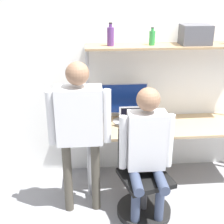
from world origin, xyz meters
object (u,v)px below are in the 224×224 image
(cell_phone, at_px, (158,130))
(bottle_green, at_px, (152,38))
(person_seated, at_px, (147,146))
(person_standing, at_px, (79,122))
(laptop, at_px, (135,123))
(bottle_purple, at_px, (111,36))
(office_chair, at_px, (143,188))
(monitor, at_px, (123,101))
(storage_box, at_px, (195,35))

(cell_phone, xyz_separation_m, bottle_green, (-0.06, 0.27, 0.96))
(person_seated, bearing_deg, person_standing, 168.30)
(person_seated, bearing_deg, laptop, 93.02)
(person_standing, relative_size, bottle_purple, 6.61)
(cell_phone, relative_size, bottle_purple, 0.62)
(office_chair, bearing_deg, laptop, 92.09)
(person_seated, bearing_deg, bottle_green, 78.11)
(monitor, relative_size, bottle_green, 2.96)
(office_chair, xyz_separation_m, storage_box, (0.64, 0.71, 1.44))
(monitor, distance_m, office_chair, 1.00)
(person_standing, relative_size, bottle_green, 8.48)
(office_chair, bearing_deg, bottle_purple, 111.41)
(bottle_purple, bearing_deg, monitor, -2.78)
(laptop, xyz_separation_m, office_chair, (0.02, -0.50, -0.51))
(laptop, height_order, storage_box, storage_box)
(office_chair, distance_m, storage_box, 1.73)
(monitor, distance_m, person_seated, 0.78)
(monitor, relative_size, person_standing, 0.35)
(laptop, distance_m, bottle_green, 0.95)
(office_chair, relative_size, bottle_purple, 3.77)
(monitor, bearing_deg, storage_box, 0.51)
(bottle_purple, height_order, bottle_green, bottle_purple)
(monitor, xyz_separation_m, bottle_purple, (-0.14, 0.01, 0.74))
(office_chair, xyz_separation_m, person_seated, (0.01, -0.05, 0.53))
(person_seated, height_order, bottle_purple, bottle_purple)
(cell_phone, xyz_separation_m, bottle_purple, (-0.50, 0.27, 0.99))
(person_seated, distance_m, bottle_green, 1.18)
(cell_phone, bearing_deg, bottle_green, 101.56)
(person_standing, bearing_deg, storage_box, 26.17)
(monitor, height_order, person_standing, person_standing)
(laptop, bearing_deg, person_seated, -86.98)
(office_chair, distance_m, bottle_purple, 1.63)
(laptop, relative_size, bottle_purple, 1.46)
(laptop, height_order, person_standing, person_standing)
(office_chair, bearing_deg, cell_phone, 62.49)
(monitor, distance_m, laptop, 0.30)
(laptop, height_order, bottle_purple, bottle_purple)
(cell_phone, distance_m, office_chair, 0.66)
(monitor, distance_m, bottle_green, 0.78)
(laptop, xyz_separation_m, bottle_green, (0.19, 0.21, 0.90))
(cell_phone, distance_m, bottle_purple, 1.14)
(storage_box, bearing_deg, monitor, -179.49)
(bottle_purple, bearing_deg, cell_phone, -28.60)
(storage_box, bearing_deg, person_seated, -129.98)
(cell_phone, xyz_separation_m, person_standing, (-0.85, -0.35, 0.29))
(cell_phone, relative_size, person_standing, 0.09)
(bottle_purple, distance_m, storage_box, 0.92)
(laptop, xyz_separation_m, person_seated, (0.03, -0.55, 0.01))
(person_standing, height_order, bottle_green, bottle_green)
(bottle_purple, bearing_deg, office_chair, -68.59)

